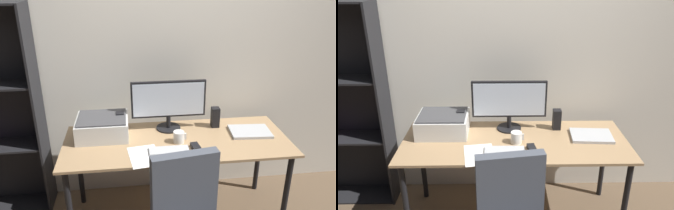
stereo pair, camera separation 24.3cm
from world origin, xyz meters
TOP-DOWN VIEW (x-y plane):
  - back_wall at (0.00, 0.51)m, footprint 6.40×0.10m
  - desk at (0.00, 0.00)m, footprint 1.74×0.69m
  - monitor at (-0.04, 0.20)m, footprint 0.60×0.20m
  - keyboard at (-0.08, -0.17)m, footprint 0.29×0.11m
  - mouse at (0.12, -0.15)m, footprint 0.07×0.10m
  - coffee_mug at (0.01, -0.04)m, footprint 0.10×0.08m
  - laptop at (0.61, 0.04)m, footprint 0.34×0.25m
  - speaker_left at (-0.43, 0.19)m, footprint 0.06×0.07m
  - speaker_right at (0.35, 0.19)m, footprint 0.06×0.07m
  - printer at (-0.57, 0.14)m, footprint 0.40×0.34m
  - paper_sheet at (-0.26, -0.21)m, footprint 0.25×0.32m
  - bookshelf at (-1.47, 0.34)m, footprint 0.74×0.28m

SIDE VIEW (x-z plane):
  - desk at x=0.00m, z-range 0.29..1.03m
  - paper_sheet at x=-0.26m, z-range 0.74..0.74m
  - keyboard at x=-0.08m, z-range 0.74..0.76m
  - laptop at x=0.61m, z-range 0.74..0.76m
  - mouse at x=0.12m, z-range 0.74..0.77m
  - coffee_mug at x=0.01m, z-range 0.74..0.83m
  - printer at x=-0.57m, z-range 0.74..0.90m
  - speaker_left at x=-0.43m, z-range 0.74..0.91m
  - speaker_right at x=0.35m, z-range 0.74..0.91m
  - bookshelf at x=-1.47m, z-range -0.02..1.74m
  - monitor at x=-0.04m, z-range 0.77..1.19m
  - back_wall at x=0.00m, z-range 0.00..2.60m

